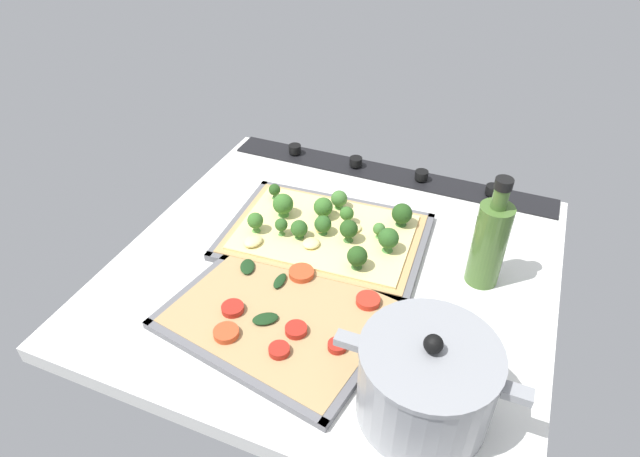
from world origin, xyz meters
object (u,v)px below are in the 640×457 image
at_px(broccoli_pizza, 327,230).
at_px(cooking_pot, 426,382).
at_px(baking_tray_front, 325,238).
at_px(baking_tray_back, 281,316).
at_px(oil_bottle, 490,242).
at_px(veggie_pizza_back, 281,313).

distance_m(broccoli_pizza, cooking_pot, 0.38).
distance_m(baking_tray_front, cooking_pot, 0.39).
height_order(baking_tray_front, cooking_pot, cooking_pot).
distance_m(baking_tray_back, oil_bottle, 0.35).
relative_size(baking_tray_front, broccoli_pizza, 1.07).
distance_m(cooking_pot, oil_bottle, 0.29).
xyz_separation_m(baking_tray_back, cooking_pot, (-0.24, 0.08, 0.06)).
relative_size(broccoli_pizza, veggie_pizza_back, 1.02).
bearing_deg(veggie_pizza_back, baking_tray_front, -87.14).
height_order(broccoli_pizza, baking_tray_back, broccoli_pizza).
height_order(baking_tray_front, broccoli_pizza, broccoli_pizza).
height_order(baking_tray_back, cooking_pot, cooking_pot).
relative_size(baking_tray_front, veggie_pizza_back, 1.10).
bearing_deg(baking_tray_back, oil_bottle, -142.89).
height_order(baking_tray_front, baking_tray_back, same).
bearing_deg(oil_bottle, veggie_pizza_back, 37.16).
relative_size(broccoli_pizza, baking_tray_back, 0.95).
xyz_separation_m(baking_tray_front, broccoli_pizza, (-0.00, -0.00, 0.02)).
bearing_deg(oil_bottle, broccoli_pizza, -0.53).
bearing_deg(baking_tray_back, baking_tray_front, -87.49).
distance_m(baking_tray_front, broccoli_pizza, 0.02).
distance_m(baking_tray_front, baking_tray_back, 0.21).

